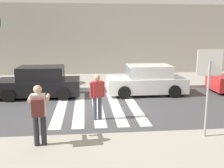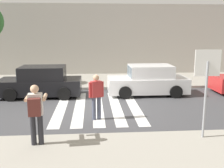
{
  "view_description": "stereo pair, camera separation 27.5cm",
  "coord_description": "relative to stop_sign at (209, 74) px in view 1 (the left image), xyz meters",
  "views": [
    {
      "loc": [
        -0.49,
        -10.94,
        3.3
      ],
      "look_at": [
        0.6,
        -0.2,
        1.1
      ],
      "focal_mm": 42.0,
      "sensor_mm": 36.0,
      "label": 1
    },
    {
      "loc": [
        -0.22,
        -10.96,
        3.3
      ],
      "look_at": [
        0.6,
        -0.2,
        1.1
      ],
      "focal_mm": 42.0,
      "sensor_mm": 36.0,
      "label": 2
    }
  ],
  "objects": [
    {
      "name": "photographer_with_backpack",
      "position": [
        -4.88,
        -0.18,
        -0.89
      ],
      "size": [
        0.62,
        0.87,
        1.72
      ],
      "color": "#232328",
      "rests_on": "sidewalk_near"
    },
    {
      "name": "stop_sign",
      "position": [
        0.0,
        0.0,
        0.0
      ],
      "size": [
        0.76,
        0.08,
        2.64
      ],
      "color": "gray",
      "rests_on": "sidewalk_near"
    },
    {
      "name": "crosswalk_stripe_4",
      "position": [
        -1.49,
        3.93,
        -2.06
      ],
      "size": [
        0.44,
        5.2,
        0.01
      ],
      "primitive_type": "cube",
      "color": "silver",
      "rests_on": "ground"
    },
    {
      "name": "parked_car_black",
      "position": [
        -5.91,
        6.03,
        -1.34
      ],
      "size": [
        4.1,
        1.92,
        1.55
      ],
      "color": "black",
      "rests_on": "ground"
    },
    {
      "name": "crosswalk_stripe_0",
      "position": [
        -4.69,
        3.93,
        -2.06
      ],
      "size": [
        0.44,
        5.2,
        0.01
      ],
      "primitive_type": "cube",
      "color": "silver",
      "rests_on": "ground"
    },
    {
      "name": "ground_plane",
      "position": [
        -3.09,
        3.73,
        -2.06
      ],
      "size": [
        120.0,
        120.0,
        0.0
      ],
      "primitive_type": "plane",
      "color": "#424244"
    },
    {
      "name": "building_facade_far",
      "position": [
        -3.09,
        14.13,
        0.54
      ],
      "size": [
        56.0,
        4.0,
        5.21
      ],
      "primitive_type": "cube",
      "color": "#ADA89E",
      "rests_on": "ground"
    },
    {
      "name": "pedestrian_crossing",
      "position": [
        -3.17,
        2.25,
        -1.09
      ],
      "size": [
        0.56,
        0.34,
        1.72
      ],
      "color": "#474C60",
      "rests_on": "ground"
    },
    {
      "name": "parked_car_white",
      "position": [
        -0.4,
        6.03,
        -1.34
      ],
      "size": [
        4.1,
        1.92,
        1.55
      ],
      "color": "white",
      "rests_on": "ground"
    },
    {
      "name": "sidewalk_far",
      "position": [
        -3.09,
        9.73,
        -1.99
      ],
      "size": [
        60.0,
        4.8,
        0.14
      ],
      "primitive_type": "cube",
      "color": "#9E998C",
      "rests_on": "ground"
    },
    {
      "name": "crosswalk_stripe_2",
      "position": [
        -3.09,
        3.93,
        -2.06
      ],
      "size": [
        0.44,
        5.2,
        0.01
      ],
      "primitive_type": "cube",
      "color": "silver",
      "rests_on": "ground"
    },
    {
      "name": "crosswalk_stripe_3",
      "position": [
        -2.29,
        3.93,
        -2.06
      ],
      "size": [
        0.44,
        5.2,
        0.01
      ],
      "primitive_type": "cube",
      "color": "silver",
      "rests_on": "ground"
    },
    {
      "name": "crosswalk_stripe_1",
      "position": [
        -3.89,
        3.93,
        -2.06
      ],
      "size": [
        0.44,
        5.2,
        0.01
      ],
      "primitive_type": "cube",
      "color": "silver",
      "rests_on": "ground"
    }
  ]
}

